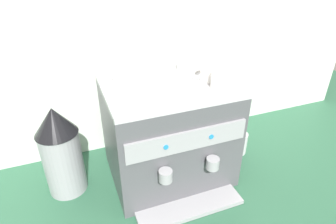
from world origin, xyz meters
The scene contains 12 objects.
ground_plane centered at (0.00, 0.00, 0.00)m, with size 4.00×4.00×0.00m, color #28563D.
tiled_backsplash_wall centered at (0.00, 0.33, 0.50)m, with size 2.80×0.03×0.99m, color silver.
espresso_machine centered at (0.00, 0.00, 0.24)m, with size 0.56×0.55×0.49m.
ceramic_cup_0 centered at (-0.18, 0.07, 0.53)m, with size 0.09×0.10×0.07m.
ceramic_cup_1 centered at (0.17, -0.04, 0.53)m, with size 0.11×0.07×0.08m.
ceramic_cup_2 centered at (0.18, -0.12, 0.53)m, with size 0.10×0.06×0.07m.
ceramic_bowl_0 centered at (0.01, -0.02, 0.51)m, with size 0.13×0.13×0.03m.
ceramic_bowl_1 centered at (-0.12, -0.05, 0.51)m, with size 0.12×0.12×0.04m.
ceramic_bowl_2 centered at (-0.06, 0.09, 0.51)m, with size 0.11×0.11×0.04m.
ceramic_bowl_3 centered at (0.16, 0.12, 0.51)m, with size 0.12×0.12×0.04m.
coffee_grinder centered at (-0.49, 0.06, 0.22)m, with size 0.18×0.18×0.44m.
milk_pitcher centered at (0.43, 0.01, 0.06)m, with size 0.09×0.09×0.12m, color #B7B7BC.
Camera 1 is at (-0.40, -1.05, 0.99)m, focal length 30.18 mm.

